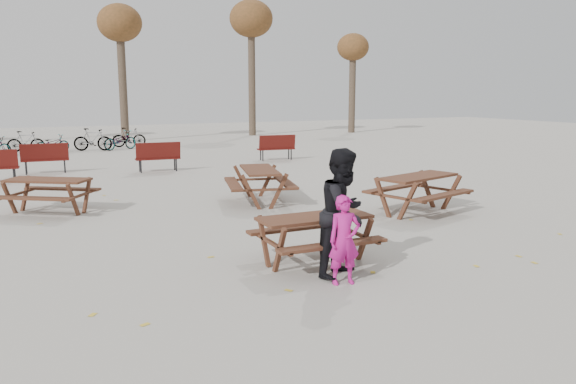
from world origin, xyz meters
name	(u,v)px	position (x,y,z in m)	size (l,w,h in m)	color
ground	(314,263)	(0.00, 0.00, 0.00)	(80.00, 80.00, 0.00)	gray
main_picnic_table	(315,228)	(0.00, 0.00, 0.59)	(1.80, 1.45, 0.78)	#3B2015
food_tray	(339,214)	(0.36, -0.13, 0.79)	(0.18, 0.11, 0.04)	silver
bread_roll	(339,212)	(0.36, -0.13, 0.83)	(0.14, 0.06, 0.05)	tan
soda_bottle	(327,213)	(0.13, -0.16, 0.85)	(0.07, 0.07, 0.17)	silver
child	(344,240)	(-0.07, -1.05, 0.64)	(0.47, 0.31, 1.29)	#BD177F
adult	(344,213)	(0.11, -0.70, 0.96)	(0.93, 0.72, 1.91)	black
picnic_table_east	(418,194)	(3.89, 2.36, 0.43)	(2.00, 1.61, 0.86)	#3B2015
picnic_table_north	(49,196)	(-3.69, 5.90, 0.39)	(1.82, 1.47, 0.79)	#3B2015
picnic_table_far	(260,186)	(1.11, 5.02, 0.42)	(1.97, 1.58, 0.85)	#3B2015
park_bench_row	(129,156)	(-0.88, 12.13, 0.52)	(11.69, 2.31, 1.03)	#5A1612
bicycle_row	(74,141)	(-2.01, 20.04, 0.46)	(7.65, 2.43, 1.05)	black
tree_row	(116,27)	(0.90, 25.15, 6.19)	(32.17, 3.52, 8.26)	#382B21
fallen_leaves	(279,226)	(0.50, 2.50, 0.00)	(11.00, 11.00, 0.01)	gold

